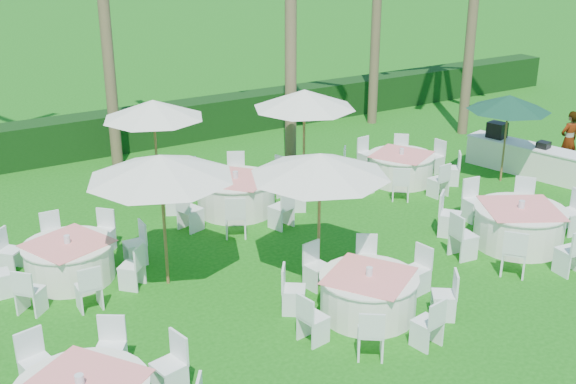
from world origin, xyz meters
The scene contains 14 objects.
ground centered at (0.00, 0.00, 0.00)m, with size 120.00×120.00×0.00m, color #13570F.
hedge centered at (0.00, 12.00, 0.60)m, with size 34.00×1.00×1.20m, color black.
banquet_table_b centered at (-0.36, 0.21, 0.41)m, with size 3.13×3.13×0.95m.
banquet_table_c centered at (4.24, 0.89, 0.46)m, with size 3.47×3.47×1.04m.
banquet_table_d centered at (-4.59, 4.34, 0.41)m, with size 3.10×3.10×0.94m.
banquet_table_e centered at (-0.17, 5.78, 0.45)m, with size 3.37×3.37×1.02m.
banquet_table_f centered at (4.59, 5.34, 0.41)m, with size 3.12×3.12×0.94m.
umbrella_a centered at (-3.02, 3.17, 2.43)m, with size 2.81×2.81×2.66m.
umbrella_b centered at (-0.32, 1.90, 2.36)m, with size 2.72×2.72×2.59m.
umbrella_c centered at (-1.55, 7.34, 2.39)m, with size 2.50×2.50×2.62m.
umbrella_d centered at (1.93, 6.03, 2.48)m, with size 2.62×2.62×2.72m.
umbrella_green centered at (6.97, 3.98, 2.17)m, with size 2.19×2.19×2.38m.
buffet_table centered at (8.04, 4.03, 0.45)m, with size 1.63×3.66×1.28m.
staff_person centered at (9.39, 3.81, 0.83)m, with size 0.61×0.40×1.66m, color gray.
Camera 1 is at (-7.48, -8.83, 6.79)m, focal length 45.00 mm.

